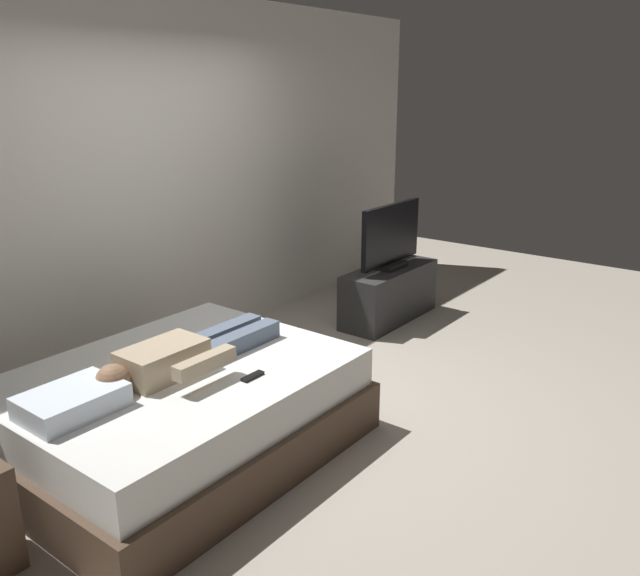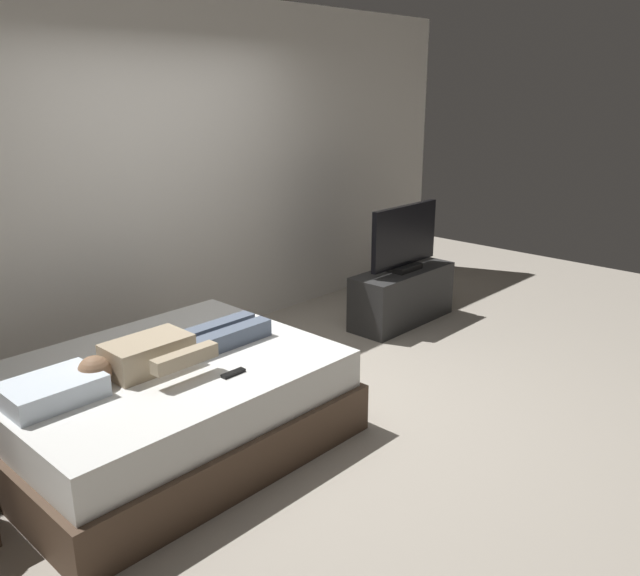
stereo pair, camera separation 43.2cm
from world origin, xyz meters
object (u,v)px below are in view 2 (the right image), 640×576
at_px(person, 168,350).
at_px(tv_stand, 402,296).
at_px(tv, 404,239).
at_px(remote, 233,373).
at_px(bed, 166,405).
at_px(pillow, 52,390).

distance_m(person, tv_stand, 2.74).
xyz_separation_m(person, tv, (2.70, 0.27, 0.16)).
distance_m(remote, tv, 2.64).
xyz_separation_m(bed, person, (0.03, -0.03, 0.36)).
height_order(bed, tv, tv).
distance_m(person, tv, 2.71).
bearing_deg(person, bed, 133.99).
height_order(pillow, remote, pillow).
bearing_deg(remote, bed, 112.49).
bearing_deg(tv, tv_stand, 0.00).
bearing_deg(tv_stand, tv, 0.00).
bearing_deg(pillow, tv, 4.04).
xyz_separation_m(bed, tv_stand, (2.73, 0.24, -0.01)).
relative_size(remote, tv, 0.17).
relative_size(bed, tv, 2.23).
relative_size(bed, tv_stand, 1.79).
xyz_separation_m(pillow, remote, (0.84, -0.43, -0.05)).
bearing_deg(tv, bed, -174.98).
xyz_separation_m(pillow, tv, (3.39, 0.24, 0.18)).
xyz_separation_m(bed, remote, (0.18, -0.43, 0.29)).
bearing_deg(remote, pillow, 152.70).
bearing_deg(pillow, tv_stand, 4.04).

